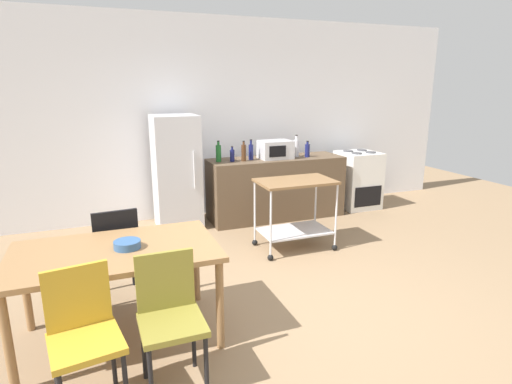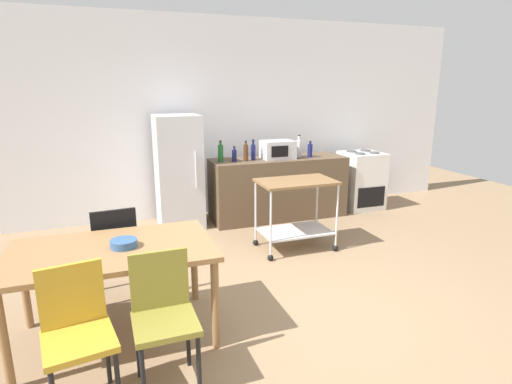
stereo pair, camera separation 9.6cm
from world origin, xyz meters
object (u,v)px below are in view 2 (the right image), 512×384
object	(u,v)px
bottle_vinegar	(221,153)
bottle_wine	(310,150)
chair_black	(115,246)
refrigerator	(179,172)
bottle_sparkling_water	(246,152)
fruit_bowl	(124,243)
microwave	(278,150)
chair_olive	(163,311)
bottle_soy_sauce	(299,148)
bottle_sesame_oil	(234,155)
kitchen_cart	(296,203)
bottle_olive_oil	(253,152)
chair_mustard	(77,329)
dining_table	(113,258)
stove_oven	(361,180)

from	to	relation	value
bottle_vinegar	bottle_wine	bearing A→B (deg)	-4.20
chair_black	refrigerator	xyz separation A→B (m)	(0.91, 1.89, 0.26)
bottle_sparkling_water	fruit_bowl	xyz separation A→B (m)	(-1.76, -2.38, -0.24)
microwave	fruit_bowl	xyz separation A→B (m)	(-2.27, -2.43, -0.25)
chair_olive	bottle_soy_sauce	distance (m)	3.96
bottle_vinegar	bottle_sparkling_water	xyz separation A→B (m)	(0.34, -0.09, -0.00)
bottle_sesame_oil	microwave	xyz separation A→B (m)	(0.66, 0.01, 0.04)
chair_black	bottle_vinegar	world-z (taller)	bottle_vinegar
fruit_bowl	bottle_sesame_oil	bearing A→B (deg)	56.40
bottle_vinegar	fruit_bowl	distance (m)	2.86
microwave	chair_olive	bearing A→B (deg)	-124.11
kitchen_cart	refrigerator	bearing A→B (deg)	131.18
refrigerator	bottle_olive_oil	distance (m)	1.09
bottle_sesame_oil	bottle_vinegar	bearing A→B (deg)	163.57
chair_olive	chair_mustard	distance (m)	0.52
bottle_vinegar	bottle_soy_sauce	size ratio (longest dim) A/B	0.90
chair_olive	bottle_vinegar	world-z (taller)	bottle_vinegar
chair_mustard	refrigerator	size ratio (longest dim) A/B	0.57
bottle_sparkling_water	bottle_olive_oil	xyz separation A→B (m)	(0.13, 0.07, -0.00)
bottle_sparkling_water	fruit_bowl	world-z (taller)	bottle_sparkling_water
chair_mustard	bottle_sesame_oil	world-z (taller)	bottle_sesame_oil
chair_black	bottle_sparkling_water	xyz separation A→B (m)	(1.83, 1.72, 0.50)
chair_mustard	bottle_vinegar	bearing A→B (deg)	51.23
kitchen_cart	dining_table	bearing A→B (deg)	-149.88
bottle_olive_oil	fruit_bowl	xyz separation A→B (m)	(-1.90, -2.45, -0.24)
chair_olive	bottle_wine	xyz separation A→B (m)	(2.56, 3.00, 0.48)
stove_oven	bottle_sesame_oil	xyz separation A→B (m)	(-2.14, -0.06, 0.54)
bottle_vinegar	bottle_wine	size ratio (longest dim) A/B	1.22
bottle_sparkling_water	microwave	bearing A→B (deg)	4.73
chair_mustard	stove_oven	size ratio (longest dim) A/B	0.97
bottle_wine	fruit_bowl	xyz separation A→B (m)	(-2.76, -2.37, -0.22)
kitchen_cart	bottle_wine	bearing A→B (deg)	56.62
dining_table	bottle_sparkling_water	distance (m)	3.03
chair_black	microwave	xyz separation A→B (m)	(2.33, 1.76, 0.51)
dining_table	chair_mustard	size ratio (longest dim) A/B	1.69
bottle_soy_sauce	chair_mustard	bearing A→B (deg)	-133.33
chair_black	fruit_bowl	xyz separation A→B (m)	(0.07, -0.67, 0.26)
bottle_vinegar	bottle_wine	xyz separation A→B (m)	(1.34, -0.10, -0.02)
chair_mustard	fruit_bowl	xyz separation A→B (m)	(0.32, 0.66, 0.26)
dining_table	microwave	xyz separation A→B (m)	(2.35, 2.41, 0.36)
stove_oven	refrigerator	distance (m)	2.92
bottle_vinegar	fruit_bowl	bearing A→B (deg)	-119.96
chair_olive	refrigerator	world-z (taller)	refrigerator
bottle_olive_oil	kitchen_cart	bearing A→B (deg)	-85.06
refrigerator	microwave	size ratio (longest dim) A/B	3.37
bottle_sesame_oil	chair_mustard	bearing A→B (deg)	-122.09
bottle_sesame_oil	chair_olive	bearing A→B (deg)	-114.83
refrigerator	kitchen_cart	size ratio (longest dim) A/B	1.70
stove_oven	bottle_olive_oil	size ratio (longest dim) A/B	3.17
bottle_soy_sauce	fruit_bowl	world-z (taller)	bottle_soy_sauce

